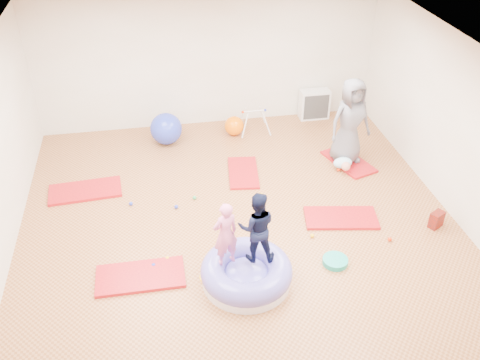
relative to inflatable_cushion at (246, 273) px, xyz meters
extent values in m
cube|color=#A77044|center=(0.13, 0.94, -0.16)|extent=(7.00, 8.00, 0.01)
cube|color=silver|center=(0.13, 0.94, 2.64)|extent=(7.00, 8.00, 0.01)
cube|color=white|center=(0.13, 4.94, 1.24)|extent=(7.00, 0.01, 2.80)
cube|color=white|center=(3.63, 0.94, 1.24)|extent=(0.01, 8.00, 2.80)
cube|color=red|center=(-1.48, 0.34, -0.13)|extent=(1.26, 0.63, 0.05)
cube|color=red|center=(-2.38, 2.68, -0.13)|extent=(1.28, 0.71, 0.05)
cube|color=red|center=(0.47, 2.77, -0.14)|extent=(0.66, 1.12, 0.04)
cube|color=red|center=(1.80, 1.13, -0.13)|extent=(1.26, 0.78, 0.05)
cube|color=red|center=(2.53, 2.79, -0.14)|extent=(0.86, 1.21, 0.05)
cylinder|color=white|center=(0.00, 0.00, -0.09)|extent=(1.26, 1.26, 0.14)
torus|color=#635CC4|center=(0.00, 0.00, 0.04)|extent=(1.30, 1.30, 0.34)
ellipsoid|color=#635CC4|center=(0.00, 0.00, -0.04)|extent=(0.69, 0.69, 0.31)
imported|color=pink|center=(-0.27, 0.10, 0.72)|extent=(0.42, 0.34, 1.00)
imported|color=black|center=(0.16, 0.12, 0.76)|extent=(0.58, 0.49, 1.08)
imported|color=slate|center=(2.48, 2.84, 0.71)|extent=(0.89, 0.66, 1.65)
ellipsoid|color=#ABDDF5|center=(2.32, 2.58, -0.01)|extent=(0.36, 0.23, 0.20)
sphere|color=#E28C74|center=(2.32, 2.41, 0.01)|extent=(0.17, 0.17, 0.17)
sphere|color=#273AC5|center=(-0.84, 1.91, -0.13)|extent=(0.07, 0.07, 0.07)
sphere|color=red|center=(2.24, 2.53, -0.13)|extent=(0.07, 0.07, 0.07)
sphere|color=green|center=(-0.51, 2.11, -0.13)|extent=(0.07, 0.07, 0.07)
sphere|color=yellow|center=(0.65, 1.99, -0.13)|extent=(0.07, 0.07, 0.07)
sphere|color=#273AC5|center=(-1.60, 2.14, -0.13)|extent=(0.07, 0.07, 0.07)
sphere|color=red|center=(2.36, 0.46, -0.13)|extent=(0.07, 0.07, 0.07)
sphere|color=yellow|center=(-0.57, 0.10, -0.13)|extent=(0.07, 0.07, 0.07)
sphere|color=#273AC5|center=(-1.28, 0.53, -0.13)|extent=(0.07, 0.07, 0.07)
sphere|color=yellow|center=(-1.07, 0.64, -0.13)|extent=(0.07, 0.07, 0.07)
sphere|color=yellow|center=(1.20, 0.77, -0.13)|extent=(0.07, 0.07, 0.07)
sphere|color=#273AC5|center=(-0.84, 4.18, 0.16)|extent=(0.64, 0.64, 0.64)
sphere|color=#FF6F01|center=(0.56, 4.28, 0.04)|extent=(0.40, 0.40, 0.40)
cylinder|color=silver|center=(0.76, 4.14, 0.10)|extent=(0.18, 0.19, 0.49)
cylinder|color=silver|center=(0.76, 4.55, 0.10)|extent=(0.18, 0.19, 0.49)
cylinder|color=silver|center=(1.22, 4.14, 0.10)|extent=(0.18, 0.19, 0.49)
cylinder|color=silver|center=(1.22, 4.55, 0.10)|extent=(0.18, 0.19, 0.49)
cylinder|color=silver|center=(0.99, 4.34, 0.31)|extent=(0.47, 0.03, 0.03)
sphere|color=red|center=(0.75, 4.34, 0.31)|extent=(0.06, 0.06, 0.06)
sphere|color=#273AC5|center=(1.23, 4.34, 0.31)|extent=(0.06, 0.06, 0.06)
cube|color=silver|center=(2.42, 4.74, 0.16)|extent=(0.64, 0.31, 0.64)
cube|color=#383838|center=(2.42, 4.59, 0.16)|extent=(0.55, 0.02, 0.55)
cube|color=silver|center=(2.42, 4.70, 0.16)|extent=(0.02, 0.22, 0.56)
cube|color=silver|center=(2.42, 4.70, 0.16)|extent=(0.56, 0.22, 0.02)
cylinder|color=#169F8C|center=(1.36, 0.13, -0.12)|extent=(0.38, 0.38, 0.08)
cube|color=#A10F00|center=(3.23, 0.68, -0.02)|extent=(0.28, 0.24, 0.27)
cylinder|color=yellow|center=(-0.54, 0.16, -0.14)|extent=(0.22, 0.22, 0.03)
camera|label=1|loc=(-1.07, -5.41, 5.26)|focal=40.00mm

